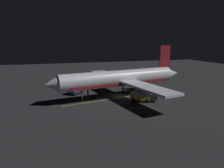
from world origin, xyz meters
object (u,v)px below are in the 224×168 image
(traffic_cone_near_right, at_px, (110,107))
(traffic_cone_under_wing, at_px, (86,93))
(catering_truck, at_px, (142,97))
(ground_crew_worker, at_px, (82,98))
(airliner, at_px, (121,79))
(traffic_cone_near_left, at_px, (112,97))
(baggage_truck, at_px, (76,89))

(traffic_cone_near_right, relative_size, traffic_cone_under_wing, 1.00)
(catering_truck, xyz_separation_m, ground_crew_worker, (4.22, 13.94, -0.31))
(airliner, relative_size, traffic_cone_near_left, 71.74)
(catering_truck, xyz_separation_m, traffic_cone_near_left, (5.76, 5.82, -0.95))
(traffic_cone_under_wing, bearing_deg, traffic_cone_near_left, -136.39)
(traffic_cone_near_right, bearing_deg, ground_crew_worker, 37.42)
(catering_truck, bearing_deg, traffic_cone_near_left, 45.30)
(baggage_truck, xyz_separation_m, catering_truck, (-12.80, -14.16, -0.02))
(traffic_cone_near_right, bearing_deg, traffic_cone_under_wing, 11.24)
(baggage_truck, relative_size, ground_crew_worker, 3.35)
(traffic_cone_near_right, distance_m, traffic_cone_under_wing, 14.65)
(catering_truck, bearing_deg, traffic_cone_near_right, 105.34)
(catering_truck, relative_size, traffic_cone_under_wing, 12.10)
(ground_crew_worker, bearing_deg, baggage_truck, 1.44)
(ground_crew_worker, distance_m, traffic_cone_near_right, 8.39)
(baggage_truck, bearing_deg, catering_truck, -132.12)
(airliner, bearing_deg, baggage_truck, 59.37)
(ground_crew_worker, relative_size, traffic_cone_near_left, 3.16)
(baggage_truck, bearing_deg, traffic_cone_near_right, -160.81)
(ground_crew_worker, xyz_separation_m, traffic_cone_near_left, (1.54, -8.12, -0.64))
(ground_crew_worker, bearing_deg, traffic_cone_near_left, -79.25)
(traffic_cone_near_left, height_order, traffic_cone_near_right, same)
(catering_truck, distance_m, traffic_cone_under_wing, 16.75)
(ground_crew_worker, height_order, traffic_cone_near_left, ground_crew_worker)
(airliner, bearing_deg, catering_truck, -153.21)
(catering_truck, bearing_deg, airliner, 26.79)
(traffic_cone_near_left, xyz_separation_m, traffic_cone_near_right, (-8.19, 3.03, 0.00))
(catering_truck, distance_m, traffic_cone_near_left, 8.25)
(airliner, height_order, traffic_cone_under_wing, airliner)
(traffic_cone_under_wing, bearing_deg, catering_truck, -135.56)
(baggage_truck, height_order, traffic_cone_near_right, baggage_truck)
(airliner, height_order, baggage_truck, airliner)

